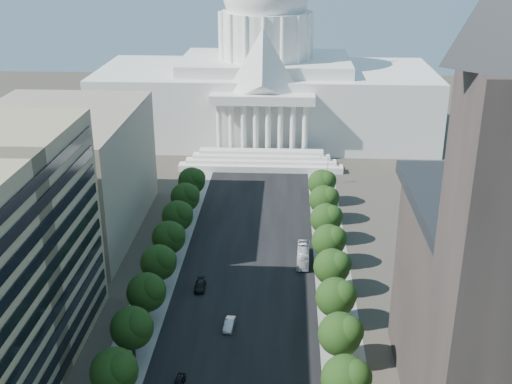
% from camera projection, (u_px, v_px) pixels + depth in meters
% --- Properties ---
extents(road_asphalt, '(30.00, 260.00, 0.01)m').
position_uv_depth(road_asphalt, '(250.00, 251.00, 151.71)').
color(road_asphalt, black).
rests_on(road_asphalt, ground).
extents(sidewalk_left, '(8.00, 260.00, 0.02)m').
position_uv_depth(sidewalk_left, '(170.00, 250.00, 152.62)').
color(sidewalk_left, gray).
rests_on(sidewalk_left, ground).
extents(sidewalk_right, '(8.00, 260.00, 0.02)m').
position_uv_depth(sidewalk_right, '(330.00, 253.00, 150.80)').
color(sidewalk_right, gray).
rests_on(sidewalk_right, ground).
extents(capitol, '(120.00, 56.00, 73.00)m').
position_uv_depth(capitol, '(265.00, 83.00, 232.24)').
color(capitol, white).
rests_on(capitol, ground).
extents(office_block_left_far, '(38.00, 52.00, 30.00)m').
position_uv_depth(office_block_left_far, '(58.00, 174.00, 157.70)').
color(office_block_left_far, gray).
rests_on(office_block_left_far, ground).
extents(tree_l_c, '(7.79, 7.60, 9.97)m').
position_uv_depth(tree_l_c, '(116.00, 371.00, 99.92)').
color(tree_l_c, '#33261C').
rests_on(tree_l_c, ground).
extents(tree_l_d, '(7.79, 7.60, 9.97)m').
position_uv_depth(tree_l_d, '(133.00, 327.00, 111.04)').
color(tree_l_d, '#33261C').
rests_on(tree_l_d, ground).
extents(tree_l_e, '(7.79, 7.60, 9.97)m').
position_uv_depth(tree_l_e, '(148.00, 291.00, 122.16)').
color(tree_l_e, '#33261C').
rests_on(tree_l_e, ground).
extents(tree_l_f, '(7.79, 7.60, 9.97)m').
position_uv_depth(tree_l_f, '(160.00, 262.00, 133.29)').
color(tree_l_f, '#33261C').
rests_on(tree_l_f, ground).
extents(tree_l_g, '(7.79, 7.60, 9.97)m').
position_uv_depth(tree_l_g, '(170.00, 237.00, 144.41)').
color(tree_l_g, '#33261C').
rests_on(tree_l_g, ground).
extents(tree_l_h, '(7.79, 7.60, 9.97)m').
position_uv_depth(tree_l_h, '(179.00, 215.00, 155.54)').
color(tree_l_h, '#33261C').
rests_on(tree_l_h, ground).
extents(tree_l_i, '(7.79, 7.60, 9.97)m').
position_uv_depth(tree_l_i, '(186.00, 196.00, 166.66)').
color(tree_l_i, '#33261C').
rests_on(tree_l_i, ground).
extents(tree_l_j, '(7.79, 7.60, 9.97)m').
position_uv_depth(tree_l_j, '(193.00, 180.00, 177.79)').
color(tree_l_j, '#33261C').
rests_on(tree_l_j, ground).
extents(tree_r_c, '(7.79, 7.60, 9.97)m').
position_uv_depth(tree_r_c, '(348.00, 378.00, 98.20)').
color(tree_r_c, '#33261C').
rests_on(tree_r_c, ground).
extents(tree_r_d, '(7.79, 7.60, 9.97)m').
position_uv_depth(tree_r_d, '(342.00, 333.00, 109.32)').
color(tree_r_d, '#33261C').
rests_on(tree_r_d, ground).
extents(tree_r_e, '(7.79, 7.60, 9.97)m').
position_uv_depth(tree_r_e, '(337.00, 297.00, 120.44)').
color(tree_r_e, '#33261C').
rests_on(tree_r_e, ground).
extents(tree_r_f, '(7.79, 7.60, 9.97)m').
position_uv_depth(tree_r_f, '(333.00, 266.00, 131.57)').
color(tree_r_f, '#33261C').
rests_on(tree_r_f, ground).
extents(tree_r_g, '(7.79, 7.60, 9.97)m').
position_uv_depth(tree_r_g, '(330.00, 240.00, 142.69)').
color(tree_r_g, '#33261C').
rests_on(tree_r_g, ground).
extents(tree_r_h, '(7.79, 7.60, 9.97)m').
position_uv_depth(tree_r_h, '(327.00, 218.00, 153.82)').
color(tree_r_h, '#33261C').
rests_on(tree_r_h, ground).
extents(tree_r_i, '(7.79, 7.60, 9.97)m').
position_uv_depth(tree_r_i, '(325.00, 199.00, 164.94)').
color(tree_r_i, '#33261C').
rests_on(tree_r_i, ground).
extents(tree_r_j, '(7.79, 7.60, 9.97)m').
position_uv_depth(tree_r_j, '(323.00, 183.00, 176.07)').
color(tree_r_j, '#33261C').
rests_on(tree_r_j, ground).
extents(streetlight_c, '(2.61, 0.44, 9.00)m').
position_uv_depth(streetlight_c, '(345.00, 299.00, 120.78)').
color(streetlight_c, gray).
rests_on(streetlight_c, ground).
extents(streetlight_d, '(2.61, 0.44, 9.00)m').
position_uv_depth(streetlight_d, '(337.00, 241.00, 143.96)').
color(streetlight_d, gray).
rests_on(streetlight_d, ground).
extents(streetlight_e, '(2.61, 0.44, 9.00)m').
position_uv_depth(streetlight_e, '(331.00, 198.00, 167.14)').
color(streetlight_e, gray).
rests_on(streetlight_e, ground).
extents(streetlight_f, '(2.61, 0.44, 9.00)m').
position_uv_depth(streetlight_f, '(326.00, 166.00, 190.31)').
color(streetlight_f, gray).
rests_on(streetlight_f, ground).
extents(car_dark_a, '(1.93, 4.04, 1.33)m').
position_uv_depth(car_dark_a, '(179.00, 381.00, 106.50)').
color(car_dark_a, black).
rests_on(car_dark_a, ground).
extents(car_silver, '(2.18, 5.12, 1.64)m').
position_uv_depth(car_silver, '(229.00, 324.00, 121.85)').
color(car_silver, '#B8BCC0').
rests_on(car_silver, ground).
extents(car_dark_b, '(2.30, 5.37, 1.54)m').
position_uv_depth(car_dark_b, '(200.00, 286.00, 135.25)').
color(car_dark_b, black).
rests_on(car_dark_b, ground).
extents(city_bus, '(3.11, 11.46, 3.17)m').
position_uv_depth(city_bus, '(303.00, 255.00, 146.61)').
color(city_bus, silver).
rests_on(city_bus, ground).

